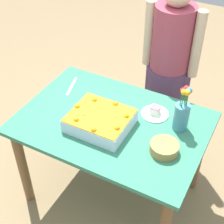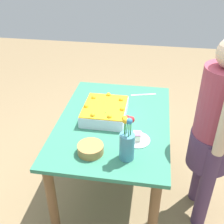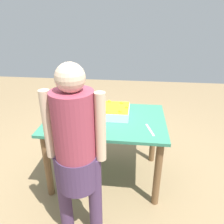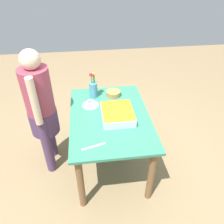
{
  "view_description": "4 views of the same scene",
  "coord_description": "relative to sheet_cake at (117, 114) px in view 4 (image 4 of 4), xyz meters",
  "views": [
    {
      "loc": [
        -0.79,
        1.49,
        2.27
      ],
      "look_at": [
        0.02,
        -0.04,
        0.8
      ],
      "focal_mm": 55.0,
      "sensor_mm": 36.0,
      "label": 1
    },
    {
      "loc": [
        -1.79,
        -0.27,
        1.98
      ],
      "look_at": [
        0.1,
        0.03,
        0.77
      ],
      "focal_mm": 45.0,
      "sensor_mm": 36.0,
      "label": 2
    },
    {
      "loc": [
        0.3,
        -2.04,
        1.77
      ],
      "look_at": [
        0.05,
        0.11,
        0.78
      ],
      "focal_mm": 35.0,
      "sensor_mm": 36.0,
      "label": 3
    },
    {
      "loc": [
        1.89,
        -0.22,
        2.2
      ],
      "look_at": [
        -0.02,
        0.03,
        0.78
      ],
      "focal_mm": 35.0,
      "sensor_mm": 36.0,
      "label": 4
    }
  ],
  "objects": [
    {
      "name": "ground_plane",
      "position": [
        -0.05,
        -0.08,
        -0.8
      ],
      "size": [
        8.0,
        8.0,
        0.0
      ],
      "primitive_type": "plane",
      "color": "#8B724F"
    },
    {
      "name": "dining_table",
      "position": [
        -0.05,
        -0.08,
        -0.18
      ],
      "size": [
        1.24,
        0.86,
        0.75
      ],
      "color": "#337C5F",
      "rests_on": "ground_plane"
    },
    {
      "name": "sheet_cake",
      "position": [
        0.0,
        0.0,
        0.0
      ],
      "size": [
        0.39,
        0.33,
        0.12
      ],
      "color": "white",
      "rests_on": "dining_table"
    },
    {
      "name": "serving_plate_with_slice",
      "position": [
        -0.27,
        -0.28,
        -0.03
      ],
      "size": [
        0.19,
        0.19,
        0.06
      ],
      "color": "white",
      "rests_on": "dining_table"
    },
    {
      "name": "cake_knife",
      "position": [
        0.4,
        -0.28,
        -0.05
      ],
      "size": [
        0.08,
        0.23,
        0.0
      ],
      "primitive_type": "cube",
      "rotation": [
        0.0,
        0.0,
        4.98
      ],
      "color": "silver",
      "rests_on": "dining_table"
    },
    {
      "name": "flower_vase",
      "position": [
        -0.46,
        -0.23,
        0.07
      ],
      "size": [
        0.1,
        0.1,
        0.32
      ],
      "color": "teal",
      "rests_on": "dining_table"
    },
    {
      "name": "fruit_bowl",
      "position": [
        -0.45,
        0.02,
        -0.02
      ],
      "size": [
        0.17,
        0.17,
        0.06
      ],
      "primitive_type": "cylinder",
      "color": "#AD7B41",
      "rests_on": "dining_table"
    },
    {
      "name": "person_standing",
      "position": [
        -0.16,
        -0.81,
        0.05
      ],
      "size": [
        0.45,
        0.31,
        1.49
      ],
      "rotation": [
        0.0,
        0.0,
        1.57
      ],
      "color": "#493355",
      "rests_on": "ground_plane"
    }
  ]
}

